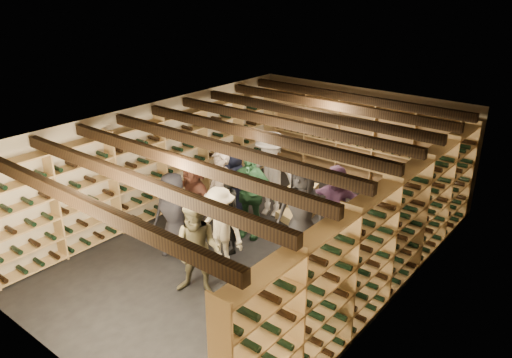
{
  "coord_description": "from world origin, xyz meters",
  "views": [
    {
      "loc": [
        5.21,
        -6.48,
        4.89
      ],
      "look_at": [
        -0.16,
        0.2,
        1.31
      ],
      "focal_mm": 35.0,
      "sensor_mm": 36.0,
      "label": 1
    }
  ],
  "objects_px": {
    "crate_stack_left": "(305,199)",
    "crate_loose": "(289,217)",
    "person_9": "(271,174)",
    "person_12": "(302,210)",
    "person_6": "(234,180)",
    "person_2": "(197,250)",
    "person_5": "(194,197)",
    "crate_stack_right": "(297,199)",
    "person_0": "(174,214)",
    "person_1": "(229,214)",
    "person_10": "(249,194)",
    "person_11": "(335,202)",
    "person_4": "(306,290)",
    "person_8": "(372,240)",
    "person_7": "(221,195)",
    "person_3": "(219,228)"
  },
  "relations": [
    {
      "from": "person_2",
      "to": "person_10",
      "type": "height_order",
      "value": "person_10"
    },
    {
      "from": "crate_stack_left",
      "to": "person_1",
      "type": "xyz_separation_m",
      "value": [
        -0.21,
        -2.21,
        0.43
      ]
    },
    {
      "from": "person_11",
      "to": "person_10",
      "type": "bearing_deg",
      "value": -164.12
    },
    {
      "from": "person_12",
      "to": "person_2",
      "type": "bearing_deg",
      "value": -120.62
    },
    {
      "from": "person_1",
      "to": "person_12",
      "type": "distance_m",
      "value": 1.34
    },
    {
      "from": "person_9",
      "to": "person_12",
      "type": "distance_m",
      "value": 1.73
    },
    {
      "from": "crate_loose",
      "to": "person_11",
      "type": "relative_size",
      "value": 0.33
    },
    {
      "from": "person_3",
      "to": "crate_stack_left",
      "type": "bearing_deg",
      "value": 84.13
    },
    {
      "from": "person_1",
      "to": "person_5",
      "type": "height_order",
      "value": "person_5"
    },
    {
      "from": "person_9",
      "to": "person_12",
      "type": "relative_size",
      "value": 1.03
    },
    {
      "from": "person_0",
      "to": "person_1",
      "type": "distance_m",
      "value": 1.01
    },
    {
      "from": "person_6",
      "to": "person_8",
      "type": "bearing_deg",
      "value": 8.2
    },
    {
      "from": "crate_stack_right",
      "to": "person_9",
      "type": "distance_m",
      "value": 0.92
    },
    {
      "from": "crate_loose",
      "to": "person_0",
      "type": "distance_m",
      "value": 2.65
    },
    {
      "from": "crate_stack_left",
      "to": "person_0",
      "type": "relative_size",
      "value": 0.42
    },
    {
      "from": "person_4",
      "to": "person_11",
      "type": "height_order",
      "value": "person_4"
    },
    {
      "from": "crate_stack_left",
      "to": "person_11",
      "type": "distance_m",
      "value": 1.22
    },
    {
      "from": "person_1",
      "to": "person_10",
      "type": "bearing_deg",
      "value": 120.66
    },
    {
      "from": "crate_loose",
      "to": "person_1",
      "type": "bearing_deg",
      "value": -95.62
    },
    {
      "from": "crate_stack_left",
      "to": "crate_loose",
      "type": "distance_m",
      "value": 0.58
    },
    {
      "from": "person_3",
      "to": "person_4",
      "type": "height_order",
      "value": "person_4"
    },
    {
      "from": "person_0",
      "to": "person_5",
      "type": "height_order",
      "value": "person_0"
    },
    {
      "from": "person_2",
      "to": "crate_stack_left",
      "type": "bearing_deg",
      "value": 69.74
    },
    {
      "from": "person_0",
      "to": "person_4",
      "type": "xyz_separation_m",
      "value": [
        3.17,
        -0.44,
        -0.01
      ]
    },
    {
      "from": "crate_stack_left",
      "to": "person_5",
      "type": "bearing_deg",
      "value": -120.61
    },
    {
      "from": "crate_stack_left",
      "to": "crate_loose",
      "type": "relative_size",
      "value": 1.36
    },
    {
      "from": "person_12",
      "to": "person_11",
      "type": "bearing_deg",
      "value": 68.16
    },
    {
      "from": "person_9",
      "to": "person_12",
      "type": "height_order",
      "value": "person_9"
    },
    {
      "from": "person_0",
      "to": "person_8",
      "type": "distance_m",
      "value": 3.55
    },
    {
      "from": "person_8",
      "to": "person_1",
      "type": "bearing_deg",
      "value": -155.23
    },
    {
      "from": "person_7",
      "to": "person_10",
      "type": "relative_size",
      "value": 1.01
    },
    {
      "from": "person_1",
      "to": "person_10",
      "type": "distance_m",
      "value": 0.71
    },
    {
      "from": "person_2",
      "to": "person_5",
      "type": "distance_m",
      "value": 2.1
    },
    {
      "from": "person_0",
      "to": "person_12",
      "type": "height_order",
      "value": "person_12"
    },
    {
      "from": "person_3",
      "to": "person_11",
      "type": "xyz_separation_m",
      "value": [
        1.02,
        2.2,
        -0.01
      ]
    },
    {
      "from": "crate_stack_left",
      "to": "crate_stack_right",
      "type": "xyz_separation_m",
      "value": [
        -0.22,
        0.02,
        -0.08
      ]
    },
    {
      "from": "person_6",
      "to": "person_9",
      "type": "xyz_separation_m",
      "value": [
        0.65,
        0.44,
        0.16
      ]
    },
    {
      "from": "crate_stack_right",
      "to": "person_4",
      "type": "distance_m",
      "value": 4.18
    },
    {
      "from": "person_1",
      "to": "person_4",
      "type": "xyz_separation_m",
      "value": [
        2.44,
        -1.13,
        0.02
      ]
    },
    {
      "from": "person_2",
      "to": "person_5",
      "type": "bearing_deg",
      "value": 111.88
    },
    {
      "from": "crate_stack_right",
      "to": "person_9",
      "type": "height_order",
      "value": "person_9"
    },
    {
      "from": "person_4",
      "to": "person_10",
      "type": "relative_size",
      "value": 0.87
    },
    {
      "from": "person_10",
      "to": "person_11",
      "type": "distance_m",
      "value": 1.67
    },
    {
      "from": "person_10",
      "to": "person_12",
      "type": "relative_size",
      "value": 1.0
    },
    {
      "from": "crate_stack_right",
      "to": "person_4",
      "type": "relative_size",
      "value": 0.35
    },
    {
      "from": "crate_stack_right",
      "to": "person_1",
      "type": "relative_size",
      "value": 0.36
    },
    {
      "from": "person_11",
      "to": "person_0",
      "type": "bearing_deg",
      "value": -150.76
    },
    {
      "from": "person_0",
      "to": "person_5",
      "type": "relative_size",
      "value": 1.02
    },
    {
      "from": "crate_loose",
      "to": "person_5",
      "type": "xyz_separation_m",
      "value": [
        -1.19,
        -1.58,
        0.7
      ]
    },
    {
      "from": "person_1",
      "to": "person_4",
      "type": "bearing_deg",
      "value": -1.07
    }
  ]
}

